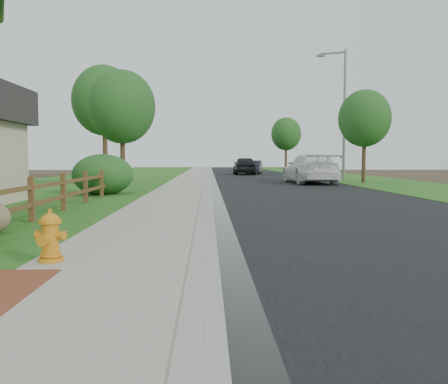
{
  "coord_description": "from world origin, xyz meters",
  "views": [
    {
      "loc": [
        0.46,
        -5.77,
        1.5
      ],
      "look_at": [
        0.77,
        3.62,
        0.85
      ],
      "focal_mm": 38.0,
      "sensor_mm": 36.0,
      "label": 1
    }
  ],
  "objects_px": {
    "white_suv": "(310,169)",
    "streetlight": "(342,107)",
    "ranch_fence": "(49,194)",
    "fire_hydrant": "(50,237)",
    "dark_car_mid": "(244,166)"
  },
  "relations": [
    {
      "from": "white_suv",
      "to": "streetlight",
      "type": "relative_size",
      "value": 0.66
    },
    {
      "from": "ranch_fence",
      "to": "fire_hydrant",
      "type": "xyz_separation_m",
      "value": [
        1.9,
        -5.69,
        -0.18
      ]
    },
    {
      "from": "dark_car_mid",
      "to": "white_suv",
      "type": "bearing_deg",
      "value": 99.61
    },
    {
      "from": "fire_hydrant",
      "to": "white_suv",
      "type": "xyz_separation_m",
      "value": [
        8.39,
        22.28,
        0.47
      ]
    },
    {
      "from": "ranch_fence",
      "to": "streetlight",
      "type": "height_order",
      "value": "streetlight"
    },
    {
      "from": "ranch_fence",
      "to": "streetlight",
      "type": "xyz_separation_m",
      "value": [
        13.48,
        21.11,
        4.55
      ]
    },
    {
      "from": "fire_hydrant",
      "to": "white_suv",
      "type": "height_order",
      "value": "white_suv"
    },
    {
      "from": "streetlight",
      "to": "fire_hydrant",
      "type": "bearing_deg",
      "value": -113.37
    },
    {
      "from": "fire_hydrant",
      "to": "white_suv",
      "type": "distance_m",
      "value": 23.81
    },
    {
      "from": "fire_hydrant",
      "to": "dark_car_mid",
      "type": "bearing_deg",
      "value": 81.73
    },
    {
      "from": "fire_hydrant",
      "to": "streetlight",
      "type": "xyz_separation_m",
      "value": [
        11.58,
        26.8,
        4.74
      ]
    },
    {
      "from": "ranch_fence",
      "to": "white_suv",
      "type": "distance_m",
      "value": 19.52
    },
    {
      "from": "streetlight",
      "to": "ranch_fence",
      "type": "bearing_deg",
      "value": -122.56
    },
    {
      "from": "fire_hydrant",
      "to": "dark_car_mid",
      "type": "distance_m",
      "value": 39.23
    },
    {
      "from": "white_suv",
      "to": "ranch_fence",
      "type": "bearing_deg",
      "value": 55.87
    }
  ]
}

